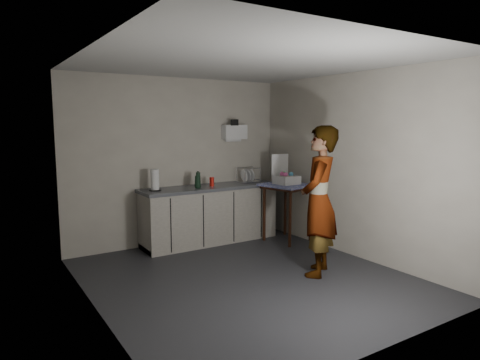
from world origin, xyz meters
TOP-DOWN VIEW (x-y plane):
  - ground at (0.00, 0.00)m, footprint 4.00×4.00m
  - wall_back at (0.00, 1.99)m, footprint 3.60×0.02m
  - wall_right at (1.79, 0.00)m, footprint 0.02×4.00m
  - wall_left at (-1.79, 0.00)m, footprint 0.02×4.00m
  - ceiling at (0.00, 0.00)m, footprint 3.60×4.00m
  - kitchen_counter at (0.40, 1.70)m, footprint 2.24×0.62m
  - wall_shelf at (1.00, 1.92)m, footprint 0.42×0.18m
  - side_table at (1.50, 1.10)m, footprint 0.86×0.86m
  - standing_man at (0.84, -0.33)m, footprint 0.81×0.78m
  - soap_bottle at (0.14, 1.60)m, footprint 0.10×0.10m
  - soda_can at (0.43, 1.69)m, footprint 0.07×0.07m
  - dark_bottle at (0.20, 1.70)m, footprint 0.07×0.07m
  - paper_towel at (-0.51, 1.71)m, footprint 0.18×0.18m
  - dish_rack at (1.17, 1.75)m, footprint 0.36×0.27m
  - bakery_box at (1.46, 1.11)m, footprint 0.34×0.35m

SIDE VIEW (x-z plane):
  - ground at x=0.00m, z-range 0.00..0.00m
  - kitchen_counter at x=0.40m, z-range -0.03..0.88m
  - side_table at x=1.50m, z-range 0.35..1.28m
  - standing_man at x=0.84m, z-range 0.00..1.87m
  - dish_rack at x=1.17m, z-range 0.84..1.09m
  - soda_can at x=0.43m, z-range 0.91..1.05m
  - dark_bottle at x=0.20m, z-range 0.91..1.14m
  - bakery_box at x=1.46m, z-range 0.80..1.27m
  - soap_bottle at x=0.14m, z-range 0.91..1.17m
  - paper_towel at x=-0.51m, z-range 0.90..1.22m
  - wall_back at x=0.00m, z-range 0.00..2.60m
  - wall_right at x=1.79m, z-range 0.00..2.60m
  - wall_left at x=-1.79m, z-range 0.00..2.60m
  - wall_shelf at x=1.00m, z-range 1.56..1.93m
  - ceiling at x=0.00m, z-range 2.59..2.60m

